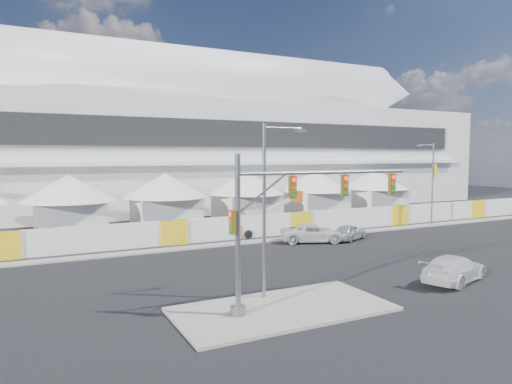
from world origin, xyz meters
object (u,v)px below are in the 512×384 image
sedan_silver (349,232)px  streetlight_median (268,198)px  lot_car_c (60,235)px  boom_lift (260,224)px  pickup_near (454,269)px  pickup_curb (313,233)px  traffic_mast (280,222)px  streetlight_curb (431,178)px

sedan_silver → streetlight_median: (-13.73, -11.04, 4.37)m
lot_car_c → boom_lift: bearing=-84.7°
lot_car_c → streetlight_median: bearing=-139.3°
sedan_silver → pickup_near: (-2.80, -12.98, 0.08)m
pickup_near → streetlight_median: streetlight_median is taller
pickup_curb → traffic_mast: bearing=162.9°
pickup_near → traffic_mast: (-11.25, 0.18, 3.36)m
pickup_curb → boom_lift: size_ratio=0.71×
lot_car_c → streetlight_curb: bearing=-82.5°
sedan_silver → boom_lift: 7.96m
boom_lift → traffic_mast: bearing=-124.4°
pickup_near → boom_lift: (-2.75, 18.68, 0.26)m
pickup_curb → streetlight_curb: size_ratio=0.64×
streetlight_median → boom_lift: bearing=63.9°
traffic_mast → streetlight_curb: 30.71m
pickup_near → sedan_silver: bearing=-30.1°
lot_car_c → boom_lift: size_ratio=0.58×
streetlight_curb → streetlight_median: bearing=-152.3°
traffic_mast → pickup_near: bearing=-0.9°
pickup_near → lot_car_c: (-19.21, 22.65, -0.12)m
pickup_near → lot_car_c: size_ratio=1.19×
lot_car_c → streetlight_median: (8.28, -20.71, 4.42)m
pickup_curb → pickup_near: pickup_near is taller
streetlight_median → streetlight_curb: (26.17, 13.73, -0.17)m
pickup_curb → traffic_mast: 17.56m
lot_car_c → streetlight_curb: size_ratio=0.52×
sedan_silver → pickup_near: size_ratio=0.76×
pickup_near → streetlight_median: (-10.93, 1.95, 4.30)m
traffic_mast → boom_lift: 20.59m
pickup_near → streetlight_median: 11.90m
pickup_curb → boom_lift: (-2.31, 5.08, 0.27)m
pickup_near → streetlight_curb: streetlight_curb is taller
lot_car_c → traffic_mast: traffic_mast is taller
pickup_curb → streetlight_median: size_ratio=0.63×
sedan_silver → pickup_curb: bearing=55.5°
pickup_curb → lot_car_c: pickup_curb is taller
streetlight_median → streetlight_curb: 29.56m
lot_car_c → pickup_curb: bearing=-96.8°
sedan_silver → traffic_mast: traffic_mast is taller
lot_car_c → traffic_mast: bearing=-141.6°
pickup_curb → pickup_near: 13.60m
traffic_mast → boom_lift: size_ratio=1.29×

